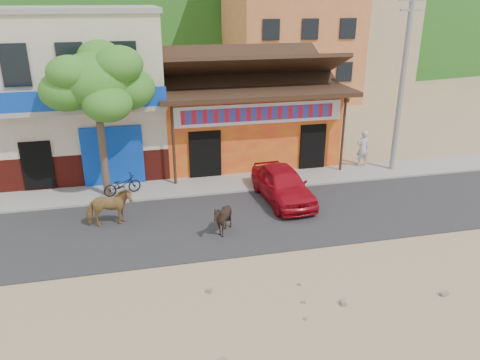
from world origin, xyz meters
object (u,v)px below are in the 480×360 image
object	(u,v)px
cow_dark	(223,219)
red_car	(283,184)
utility_pole	(402,82)
scooter	(122,185)
tree	(100,122)
cow_tan	(109,208)
pedestrian	(363,148)

from	to	relation	value
cow_dark	red_car	world-z (taller)	red_car
utility_pole	scooter	xyz separation A→B (m)	(-12.20, -0.30, -3.60)
tree	cow_dark	size ratio (longest dim) A/B	5.15
tree	red_car	distance (m)	7.45
utility_pole	scooter	size ratio (longest dim) A/B	5.20
cow_dark	tree	bearing A→B (deg)	-152.59
utility_pole	red_car	size ratio (longest dim) A/B	1.99
tree	red_car	bearing A→B (deg)	-15.88
utility_pole	cow_tan	size ratio (longest dim) A/B	5.00
utility_pole	cow_dark	size ratio (longest dim) A/B	6.87
red_car	scooter	xyz separation A→B (m)	(-6.19, 1.84, -0.20)
scooter	cow_tan	bearing A→B (deg)	151.45
red_car	pedestrian	size ratio (longest dim) A/B	2.33
tree	scooter	bearing A→B (deg)	-9.05
cow_dark	scooter	xyz separation A→B (m)	(-3.33, 4.12, -0.10)
utility_pole	cow_tan	world-z (taller)	utility_pole
pedestrian	scooter	bearing A→B (deg)	1.37
utility_pole	scooter	bearing A→B (deg)	-178.61
cow_tan	tree	bearing A→B (deg)	-0.47
tree	pedestrian	size ratio (longest dim) A/B	3.48
cow_tan	pedestrian	size ratio (longest dim) A/B	0.93
red_car	utility_pole	bearing A→B (deg)	15.80
tree	red_car	world-z (taller)	tree
cow_dark	scooter	distance (m)	5.30
cow_tan	red_car	size ratio (longest dim) A/B	0.40
cow_tan	scooter	size ratio (longest dim) A/B	1.04
utility_pole	tree	bearing A→B (deg)	-179.10
cow_tan	scooter	world-z (taller)	cow_tan
cow_dark	red_car	xyz separation A→B (m)	(2.86, 2.28, 0.10)
pedestrian	utility_pole	bearing A→B (deg)	145.84
cow_dark	red_car	size ratio (longest dim) A/B	0.29
utility_pole	pedestrian	xyz separation A→B (m)	(-1.19, 0.70, -3.14)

